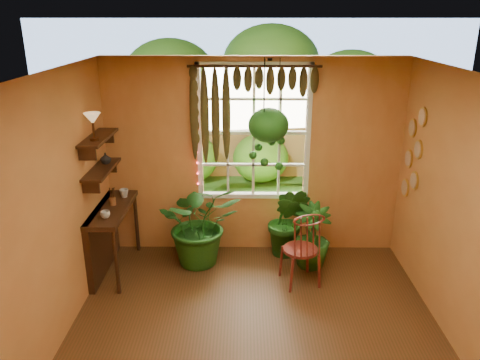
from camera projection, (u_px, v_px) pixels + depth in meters
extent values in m
plane|color=#5B311A|center=(256.00, 353.00, 4.68)|extent=(4.50, 4.50, 0.00)
plane|color=white|center=(260.00, 79.00, 3.77)|extent=(4.50, 4.50, 0.00)
plane|color=#D88E49|center=(253.00, 158.00, 6.34)|extent=(4.00, 0.00, 4.00)
plane|color=#D88E49|center=(38.00, 230.00, 4.24)|extent=(0.00, 4.50, 4.50)
plane|color=#D88E49|center=(480.00, 232.00, 4.21)|extent=(0.00, 4.50, 4.50)
cube|color=white|center=(254.00, 133.00, 6.26)|extent=(1.52, 0.10, 1.86)
cube|color=white|center=(254.00, 132.00, 6.28)|extent=(1.38, 0.01, 1.78)
cylinder|color=#37220F|center=(255.00, 66.00, 5.86)|extent=(1.70, 0.04, 0.04)
cube|color=#37220F|center=(112.00, 209.00, 5.91)|extent=(0.40, 1.20, 0.06)
cube|color=#37220F|center=(102.00, 239.00, 6.05)|extent=(0.08, 1.18, 0.90)
cylinder|color=#37220F|center=(116.00, 262.00, 5.54)|extent=(0.05, 0.05, 0.86)
cylinder|color=#37220F|center=(136.00, 223.00, 6.57)|extent=(0.05, 0.05, 0.86)
cube|color=#37220F|center=(102.00, 169.00, 5.73)|extent=(0.25, 0.90, 0.04)
cube|color=#37220F|center=(98.00, 138.00, 5.60)|extent=(0.25, 0.90, 0.04)
cube|color=#2C5719|center=(249.00, 152.00, 11.51)|extent=(14.00, 10.00, 0.04)
cube|color=olive|center=(250.00, 134.00, 9.51)|extent=(12.00, 0.10, 1.80)
plane|color=#80A0D7|center=(249.00, 78.00, 12.68)|extent=(12.00, 0.00, 12.00)
cylinder|color=maroon|center=(301.00, 250.00, 5.77)|extent=(0.53, 0.53, 0.04)
torus|color=maroon|center=(309.00, 219.00, 5.44)|extent=(0.40, 0.15, 0.41)
imported|color=#134914|center=(200.00, 223.00, 6.20)|extent=(1.21, 1.10, 1.17)
imported|color=#134914|center=(288.00, 221.00, 6.40)|extent=(0.71, 0.66, 1.04)
imported|color=#134914|center=(312.00, 236.00, 6.16)|extent=(0.52, 0.52, 0.87)
ellipsoid|color=black|center=(268.00, 131.00, 5.95)|extent=(0.31, 0.31, 0.18)
ellipsoid|color=#134914|center=(268.00, 125.00, 5.92)|extent=(0.52, 0.52, 0.44)
imported|color=silver|center=(105.00, 215.00, 5.57)|extent=(0.14, 0.14, 0.09)
imported|color=beige|center=(124.00, 193.00, 6.20)|extent=(0.13, 0.13, 0.11)
cylinder|color=brown|center=(113.00, 201.00, 5.95)|extent=(0.08, 0.08, 0.10)
imported|color=#B2AD99|center=(106.00, 158.00, 5.87)|extent=(0.14, 0.14, 0.14)
cylinder|color=#512E17|center=(95.00, 139.00, 5.40)|extent=(0.11, 0.11, 0.03)
cylinder|color=#512E17|center=(94.00, 130.00, 5.37)|extent=(0.03, 0.03, 0.19)
cone|color=slate|center=(92.00, 118.00, 5.32)|extent=(0.19, 0.19, 0.13)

